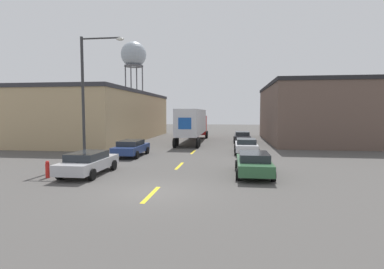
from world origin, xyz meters
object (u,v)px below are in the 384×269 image
at_px(parked_car_right_far, 242,137).
at_px(water_tower, 134,56).
at_px(parked_car_right_mid, 246,145).
at_px(fire_hydrant, 48,169).
at_px(parked_car_left_near, 88,162).
at_px(parked_car_right_near, 254,163).
at_px(parked_car_left_far, 131,148).
at_px(street_lamp, 88,90).
at_px(semi_truck, 193,123).

height_order(parked_car_right_far, water_tower, water_tower).
distance_m(parked_car_right_mid, fire_hydrant, 16.12).
bearing_deg(parked_car_left_near, parked_car_right_near, 6.31).
height_order(parked_car_right_far, parked_car_left_far, same).
bearing_deg(water_tower, parked_car_left_near, -74.24).
height_order(parked_car_left_far, water_tower, water_tower).
relative_size(street_lamp, fire_hydrant, 9.33).
relative_size(water_tower, street_lamp, 2.31).
distance_m(parked_car_right_mid, water_tower, 52.80).
bearing_deg(parked_car_left_near, street_lamp, 115.72).
bearing_deg(parked_car_right_near, parked_car_right_far, 90.00).
bearing_deg(water_tower, semi_truck, -61.06).
bearing_deg(parked_car_left_near, water_tower, 105.76).
relative_size(parked_car_left_far, street_lamp, 0.53).
height_order(parked_car_right_mid, parked_car_left_far, same).
height_order(parked_car_left_far, parked_car_left_near, same).
bearing_deg(parked_car_left_far, parked_car_right_far, 53.62).
height_order(parked_car_right_far, parked_car_right_mid, same).
xyz_separation_m(parked_car_left_far, street_lamp, (-1.89, -3.55, 4.46)).
bearing_deg(parked_car_right_near, water_tower, 115.02).
bearing_deg(street_lamp, parked_car_left_far, 61.93).
bearing_deg(parked_car_right_mid, street_lamp, -150.40).
bearing_deg(parked_car_right_far, semi_truck, -176.69).
bearing_deg(parked_car_left_far, parked_car_right_mid, 17.05).
bearing_deg(fire_hydrant, parked_car_right_near, 10.88).
height_order(parked_car_left_far, street_lamp, street_lamp).
relative_size(parked_car_left_near, street_lamp, 0.53).
bearing_deg(water_tower, parked_car_right_mid, -60.46).
bearing_deg(parked_car_left_far, fire_hydrant, -101.90).
relative_size(parked_car_left_near, water_tower, 0.23).
bearing_deg(parked_car_right_near, parked_car_right_mid, 90.00).
relative_size(parked_car_right_far, parked_car_left_far, 1.00).
bearing_deg(street_lamp, semi_truck, 71.28).
height_order(parked_car_right_near, fire_hydrant, parked_car_right_near).
xyz_separation_m(parked_car_left_far, parked_car_left_near, (0.00, -7.48, 0.00)).
bearing_deg(parked_car_right_near, parked_car_left_near, -173.69).
bearing_deg(parked_car_left_far, semi_truck, 74.16).
bearing_deg(parked_car_left_far, street_lamp, -118.07).
xyz_separation_m(parked_car_left_far, water_tower, (-15.25, 46.52, 16.55)).
height_order(semi_truck, street_lamp, street_lamp).
xyz_separation_m(parked_car_left_near, fire_hydrant, (-1.81, -1.12, -0.24)).
relative_size(parked_car_right_mid, fire_hydrant, 4.90).
bearing_deg(fire_hydrant, water_tower, 103.69).
relative_size(semi_truck, parked_car_right_near, 3.15).
distance_m(semi_truck, parked_car_left_near, 20.38).
xyz_separation_m(parked_car_right_mid, parked_car_left_far, (-9.47, -2.91, 0.00)).
distance_m(parked_car_left_far, parked_car_right_near, 11.45).
bearing_deg(semi_truck, parked_car_right_near, -73.17).
distance_m(parked_car_left_far, fire_hydrant, 8.80).
relative_size(semi_truck, fire_hydrant, 15.44).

